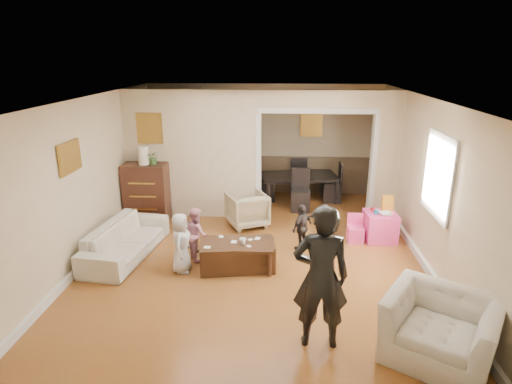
# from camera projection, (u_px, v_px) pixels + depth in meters

# --- Properties ---
(floor) EXTENTS (7.00, 7.00, 0.00)m
(floor) POSITION_uv_depth(u_px,v_px,m) (255.00, 254.00, 7.27)
(floor) COLOR #9B5F28
(floor) RESTS_ON ground
(partition_left) EXTENTS (2.75, 0.18, 2.60)m
(partition_left) POSITION_uv_depth(u_px,v_px,m) (193.00, 155.00, 8.66)
(partition_left) COLOR beige
(partition_left) RESTS_ON ground
(partition_right) EXTENTS (0.55, 0.18, 2.60)m
(partition_right) POSITION_uv_depth(u_px,v_px,m) (386.00, 157.00, 8.44)
(partition_right) COLOR beige
(partition_right) RESTS_ON ground
(partition_header) EXTENTS (2.22, 0.18, 0.35)m
(partition_header) POSITION_uv_depth(u_px,v_px,m) (318.00, 99.00, 8.17)
(partition_header) COLOR beige
(partition_header) RESTS_ON partition_right
(window_pane) EXTENTS (0.03, 0.95, 1.10)m
(window_pane) POSITION_uv_depth(u_px,v_px,m) (439.00, 176.00, 6.26)
(window_pane) COLOR white
(window_pane) RESTS_ON ground
(framed_art_partition) EXTENTS (0.45, 0.03, 0.55)m
(framed_art_partition) POSITION_uv_depth(u_px,v_px,m) (150.00, 128.00, 8.44)
(framed_art_partition) COLOR brown
(framed_art_partition) RESTS_ON partition_left
(framed_art_sofa_wall) EXTENTS (0.03, 0.55, 0.40)m
(framed_art_sofa_wall) POSITION_uv_depth(u_px,v_px,m) (70.00, 157.00, 6.30)
(framed_art_sofa_wall) COLOR brown
(framed_art_alcove) EXTENTS (0.45, 0.03, 0.55)m
(framed_art_alcove) POSITION_uv_depth(u_px,v_px,m) (311.00, 124.00, 9.95)
(framed_art_alcove) COLOR brown
(sofa) EXTENTS (1.00, 2.02, 0.57)m
(sofa) POSITION_uv_depth(u_px,v_px,m) (126.00, 240.00, 7.16)
(sofa) COLOR beige
(sofa) RESTS_ON ground
(armchair_back) EXTENTS (0.96, 0.97, 0.67)m
(armchair_back) POSITION_uv_depth(u_px,v_px,m) (247.00, 209.00, 8.40)
(armchair_back) COLOR tan
(armchair_back) RESTS_ON ground
(armchair_front) EXTENTS (1.48, 1.44, 0.74)m
(armchair_front) POSITION_uv_depth(u_px,v_px,m) (440.00, 329.00, 4.70)
(armchair_front) COLOR beige
(armchair_front) RESTS_ON ground
(dresser) EXTENTS (0.86, 0.48, 1.18)m
(dresser) POSITION_uv_depth(u_px,v_px,m) (147.00, 193.00, 8.60)
(dresser) COLOR #371A10
(dresser) RESTS_ON ground
(table_lamp) EXTENTS (0.22, 0.22, 0.36)m
(table_lamp) POSITION_uv_depth(u_px,v_px,m) (143.00, 155.00, 8.36)
(table_lamp) COLOR #F4E9C7
(table_lamp) RESTS_ON dresser
(potted_plant) EXTENTS (0.25, 0.21, 0.27)m
(potted_plant) POSITION_uv_depth(u_px,v_px,m) (154.00, 158.00, 8.36)
(potted_plant) COLOR #3B652C
(potted_plant) RESTS_ON dresser
(coffee_table) EXTENTS (1.23, 0.75, 0.43)m
(coffee_table) POSITION_uv_depth(u_px,v_px,m) (237.00, 255.00, 6.75)
(coffee_table) COLOR #361E11
(coffee_table) RESTS_ON ground
(coffee_cup) EXTENTS (0.13, 0.13, 0.10)m
(coffee_cup) POSITION_uv_depth(u_px,v_px,m) (243.00, 241.00, 6.61)
(coffee_cup) COLOR silver
(coffee_cup) RESTS_ON coffee_table
(play_table) EXTENTS (0.58, 0.58, 0.52)m
(play_table) POSITION_uv_depth(u_px,v_px,m) (380.00, 226.00, 7.76)
(play_table) COLOR #FF4396
(play_table) RESTS_ON ground
(cereal_box) EXTENTS (0.20, 0.08, 0.30)m
(cereal_box) POSITION_uv_depth(u_px,v_px,m) (387.00, 203.00, 7.72)
(cereal_box) COLOR yellow
(cereal_box) RESTS_ON play_table
(cyan_cup) EXTENTS (0.08, 0.08, 0.08)m
(cyan_cup) POSITION_uv_depth(u_px,v_px,m) (376.00, 212.00, 7.62)
(cyan_cup) COLOR teal
(cyan_cup) RESTS_ON play_table
(toy_block) EXTENTS (0.10, 0.09, 0.05)m
(toy_block) POSITION_uv_depth(u_px,v_px,m) (373.00, 209.00, 7.79)
(toy_block) COLOR red
(toy_block) RESTS_ON play_table
(play_bowl) EXTENTS (0.24, 0.24, 0.06)m
(play_bowl) POSITION_uv_depth(u_px,v_px,m) (386.00, 214.00, 7.55)
(play_bowl) COLOR white
(play_bowl) RESTS_ON play_table
(dining_table) EXTENTS (1.86, 1.25, 0.60)m
(dining_table) POSITION_uv_depth(u_px,v_px,m) (299.00, 188.00, 9.84)
(dining_table) COLOR black
(dining_table) RESTS_ON ground
(adult_person) EXTENTS (0.64, 0.42, 1.74)m
(adult_person) POSITION_uv_depth(u_px,v_px,m) (321.00, 277.00, 4.77)
(adult_person) COLOR black
(adult_person) RESTS_ON ground
(child_kneel_a) EXTENTS (0.31, 0.47, 0.95)m
(child_kneel_a) POSITION_uv_depth(u_px,v_px,m) (181.00, 243.00, 6.57)
(child_kneel_a) COLOR silver
(child_kneel_a) RESTS_ON ground
(child_kneel_b) EXTENTS (0.50, 0.54, 0.89)m
(child_kneel_b) POSITION_uv_depth(u_px,v_px,m) (196.00, 234.00, 7.00)
(child_kneel_b) COLOR #CF8192
(child_kneel_b) RESTS_ON ground
(child_toddler) EXTENTS (0.47, 0.50, 0.82)m
(child_toddler) POSITION_uv_depth(u_px,v_px,m) (302.00, 227.00, 7.34)
(child_toddler) COLOR black
(child_toddler) RESTS_ON ground
(craft_papers) EXTENTS (0.86, 0.50, 0.00)m
(craft_papers) POSITION_uv_depth(u_px,v_px,m) (235.00, 242.00, 6.72)
(craft_papers) COLOR white
(craft_papers) RESTS_ON coffee_table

